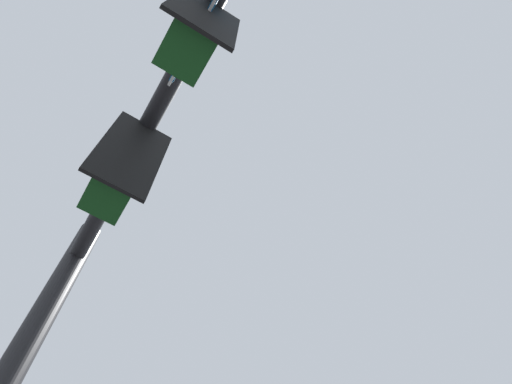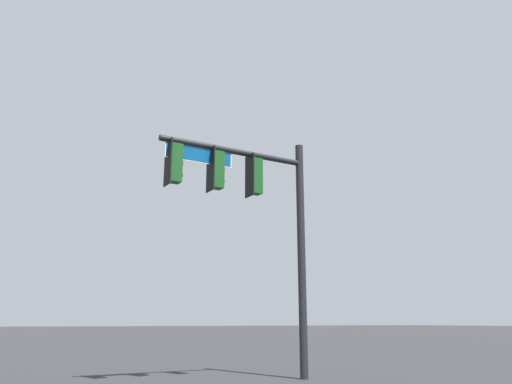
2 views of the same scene
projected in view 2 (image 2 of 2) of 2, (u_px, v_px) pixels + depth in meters
The scene contains 1 object.
signal_pole_near at pixel (252, 201), 14.77m from camera, with size 4.80×0.63×7.12m.
Camera 2 is at (-0.45, 7.22, 1.59)m, focal length 35.00 mm.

